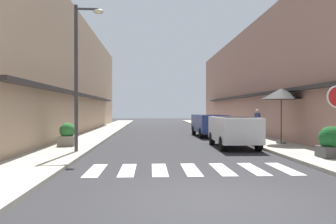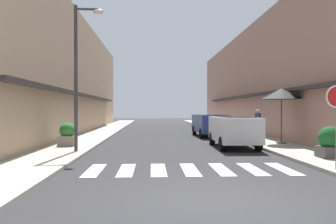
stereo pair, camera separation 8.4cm
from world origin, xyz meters
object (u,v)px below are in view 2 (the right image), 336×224
parked_car_mid (210,123)px  parked_car_near (234,128)px  cafe_umbrella (281,94)px  street_lamp (80,63)px  planter_midblock (67,135)px  planter_corner (331,142)px  pedestrian_walking_near (258,123)px

parked_car_mid → parked_car_near: bearing=-90.0°
parked_car_mid → cafe_umbrella: cafe_umbrella is taller
parked_car_near → street_lamp: 7.58m
planter_midblock → parked_car_mid: bearing=39.8°
street_lamp → planter_corner: 9.94m
parked_car_near → planter_midblock: size_ratio=3.87×
street_lamp → pedestrian_walking_near: (8.99, 5.30, -2.68)m
parked_car_near → pedestrian_walking_near: 4.01m
parked_car_mid → planter_midblock: bearing=-140.2°
parked_car_mid → street_lamp: street_lamp is taller
planter_midblock → cafe_umbrella: bearing=2.9°
street_lamp → planter_midblock: (-1.04, 2.12, -3.06)m
planter_corner → parked_car_near: bearing=119.8°
planter_corner → pedestrian_walking_near: bearing=91.5°
street_lamp → pedestrian_walking_near: 10.78m
street_lamp → planter_corner: (9.20, -2.26, -3.03)m
parked_car_near → planter_corner: (2.42, -4.22, -0.26)m
parked_car_mid → planter_midblock: (-7.81, -6.50, -0.29)m
parked_car_mid → planter_midblock: parked_car_mid is taller
street_lamp → planter_corner: bearing=-13.8°
parked_car_mid → planter_corner: (2.42, -10.88, -0.26)m
street_lamp → parked_car_mid: bearing=51.8°
parked_car_mid → cafe_umbrella: (2.57, -5.97, 1.65)m
parked_car_near → planter_corner: parked_car_near is taller
pedestrian_walking_near → street_lamp: bearing=163.2°
parked_car_near → cafe_umbrella: size_ratio=1.51×
cafe_umbrella → planter_midblock: size_ratio=2.57×
parked_car_mid → cafe_umbrella: 6.70m
pedestrian_walking_near → parked_car_near: bearing=-170.9°
parked_car_mid → pedestrian_walking_near: bearing=-56.3°
street_lamp → cafe_umbrella: size_ratio=2.15×
parked_car_near → parked_car_mid: size_ratio=0.93×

